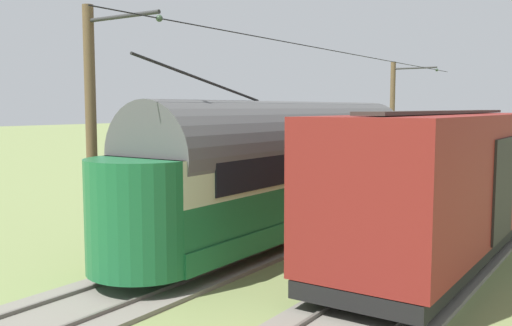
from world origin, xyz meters
TOP-DOWN VIEW (x-y plane):
  - ground_plane at (0.00, 0.00)m, footprint 220.00×220.00m
  - track_streetcar_siding at (-2.47, -0.31)m, footprint 2.80×80.00m
  - track_adjacent_siding at (2.47, -0.31)m, footprint 2.80×80.00m
  - vintage_streetcar at (2.47, 4.54)m, footprint 2.65×15.89m
  - coach_adjacent at (-2.48, 5.03)m, footprint 2.96×11.57m
  - catenary_pole_foreground at (4.84, -10.70)m, footprint 2.66×0.28m
  - catenary_pole_mid_near at (4.84, 10.56)m, footprint 2.66×0.28m
  - overhead_wire_run at (2.54, -0.69)m, footprint 2.46×25.26m
  - spare_tie_stack at (5.15, -6.23)m, footprint 2.40×2.40m

SIDE VIEW (x-z plane):
  - ground_plane at x=0.00m, z-range 0.00..0.00m
  - track_streetcar_siding at x=-2.47m, z-range -0.04..0.14m
  - track_adjacent_siding at x=2.47m, z-range -0.04..0.14m
  - spare_tie_stack at x=5.15m, z-range 0.00..0.54m
  - coach_adjacent at x=-2.48m, z-range 0.24..4.09m
  - vintage_streetcar at x=2.47m, z-range -0.31..4.82m
  - catenary_pole_foreground at x=4.84m, z-range 0.15..6.83m
  - catenary_pole_mid_near at x=4.84m, z-range 0.15..6.83m
  - overhead_wire_run at x=2.54m, z-range 6.05..6.22m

